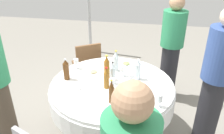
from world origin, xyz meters
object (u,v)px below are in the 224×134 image
(bottle_clear_mid, at_px, (116,61))
(person_near, at_px, (216,80))
(wine_glass_mid, at_px, (123,69))
(bottle_brown_rear, at_px, (66,70))
(plate_south, at_px, (94,73))
(chair_rear, at_px, (87,63))
(bottle_amber_north, at_px, (106,78))
(wine_glass_east, at_px, (112,83))
(wine_glass_right, at_px, (132,77))
(wine_glass_left, at_px, (160,99))
(plate_front, at_px, (152,92))
(bottle_brown_east, at_px, (111,92))
(bottle_clear_right, at_px, (113,74))
(dining_table, at_px, (112,93))
(bottle_clear_far, at_px, (138,70))
(person_east, at_px, (171,48))
(plate_left, at_px, (72,87))
(wine_glass_rear, at_px, (76,62))
(bottle_amber_near, at_px, (107,68))
(plate_outer, at_px, (126,64))

(bottle_clear_mid, distance_m, person_near, 1.20)
(wine_glass_mid, height_order, person_near, person_near)
(bottle_brown_rear, height_order, plate_south, bottle_brown_rear)
(chair_rear, bearing_deg, wine_glass_mid, -78.46)
(bottle_amber_north, height_order, wine_glass_east, bottle_amber_north)
(wine_glass_right, height_order, wine_glass_left, wine_glass_right)
(chair_rear, bearing_deg, bottle_brown_rear, -121.83)
(plate_front, relative_size, chair_rear, 0.25)
(bottle_brown_east, height_order, wine_glass_right, bottle_brown_east)
(bottle_clear_right, xyz_separation_m, chair_rear, (0.91, 0.58, -0.35))
(dining_table, relative_size, chair_rear, 1.73)
(bottle_clear_far, xyz_separation_m, person_east, (0.80, -0.44, -0.01))
(plate_left, distance_m, plate_front, 0.93)
(bottle_brown_east, xyz_separation_m, wine_glass_east, (0.21, 0.03, -0.02))
(bottle_amber_north, relative_size, plate_front, 1.21)
(wine_glass_rear, relative_size, wine_glass_left, 0.96)
(plate_front, xyz_separation_m, person_east, (1.07, -0.24, 0.10))
(wine_glass_mid, distance_m, chair_rear, 1.03)
(bottle_clear_right, height_order, wine_glass_left, bottle_clear_right)
(plate_front, bearing_deg, bottle_brown_rear, 84.18)
(plate_south, relative_size, person_near, 0.13)
(bottle_amber_near, distance_m, wine_glass_left, 0.78)
(bottle_clear_mid, xyz_separation_m, bottle_clear_right, (-0.33, -0.02, 0.00))
(bottle_amber_north, xyz_separation_m, wine_glass_mid, (0.30, -0.15, -0.02))
(plate_south, bearing_deg, plate_outer, -50.96)
(plate_left, xyz_separation_m, plate_south, (0.38, -0.17, 0.00))
(wine_glass_east, distance_m, person_near, 1.14)
(bottle_brown_east, bearing_deg, bottle_amber_near, 17.19)
(bottle_clear_mid, bearing_deg, bottle_clear_right, -177.10)
(bottle_amber_near, distance_m, wine_glass_right, 0.33)
(wine_glass_rear, distance_m, person_near, 1.72)
(bottle_clear_far, bearing_deg, person_east, -28.71)
(bottle_amber_near, bearing_deg, bottle_brown_east, -162.81)
(bottle_clear_far, relative_size, person_near, 0.16)
(bottle_clear_mid, distance_m, wine_glass_left, 0.89)
(chair_rear, bearing_deg, bottle_amber_north, -94.71)
(wine_glass_rear, height_order, plate_left, wine_glass_rear)
(bottle_clear_far, height_order, wine_glass_rear, bottle_clear_far)
(bottle_amber_near, height_order, plate_front, bottle_amber_near)
(bottle_clear_mid, distance_m, plate_front, 0.67)
(bottle_brown_east, relative_size, plate_front, 1.25)
(plate_front, distance_m, person_east, 1.10)
(bottle_amber_near, xyz_separation_m, plate_left, (-0.27, 0.36, -0.14))
(plate_south, height_order, chair_rear, chair_rear)
(dining_table, xyz_separation_m, wine_glass_east, (-0.16, -0.03, 0.26))
(plate_outer, bearing_deg, wine_glass_east, 173.45)
(bottle_clear_mid, bearing_deg, plate_outer, -33.39)
(bottle_brown_rear, height_order, person_near, person_near)
(person_near, bearing_deg, plate_south, -98.15)
(bottle_amber_north, relative_size, bottle_clear_mid, 0.93)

